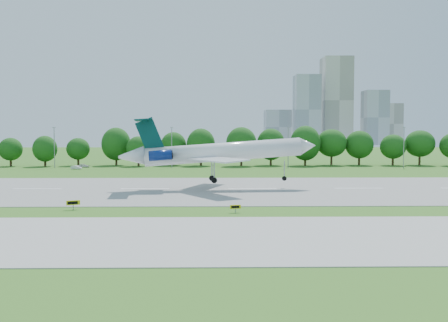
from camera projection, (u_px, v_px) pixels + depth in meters
ground at (266, 209)px, 68.06m from camera, size 600.00×600.00×0.00m
runway at (252, 189)px, 93.02m from camera, size 400.00×45.00×0.08m
taxiway at (284, 236)px, 50.09m from camera, size 400.00×23.00×0.08m
tree_line at (237, 146)px, 159.56m from camera, size 288.40×8.40×10.40m
light_poles at (230, 147)px, 149.52m from camera, size 175.90×0.25×12.19m
skyline at (332, 111)px, 458.00m from camera, size 127.00×52.00×80.00m
airliner at (214, 152)px, 92.31m from camera, size 37.17×26.87×12.05m
taxi_sign_left at (73, 203)px, 67.79m from camera, size 1.77×0.80×1.27m
taxi_sign_centre at (235, 207)px, 65.29m from camera, size 1.46×0.49×1.03m
service_vehicle_a at (76, 167)px, 143.90m from camera, size 3.47×2.22×1.08m
service_vehicle_b at (84, 166)px, 150.76m from camera, size 3.62×2.00×1.16m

